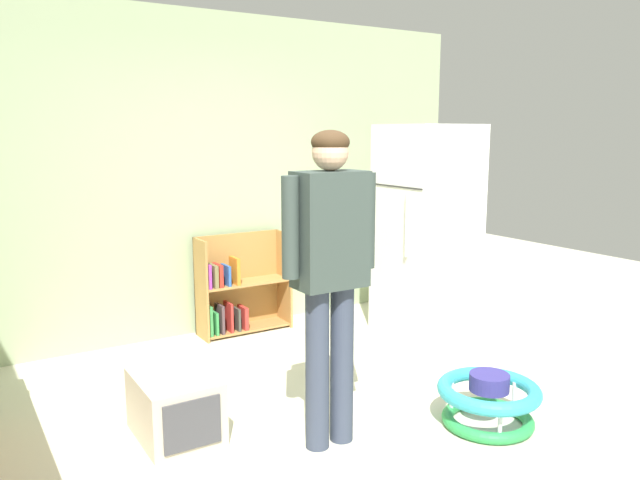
% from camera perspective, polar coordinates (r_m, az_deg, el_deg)
% --- Properties ---
extents(ground_plane, '(12.00, 12.00, 0.00)m').
position_cam_1_polar(ground_plane, '(3.72, 4.00, -17.69)').
color(ground_plane, beige).
rests_on(ground_plane, ground).
extents(back_wall, '(5.20, 0.06, 2.70)m').
position_cam_1_polar(back_wall, '(5.37, -10.63, 5.80)').
color(back_wall, '#9FB286').
rests_on(back_wall, ground).
extents(refrigerator, '(0.73, 0.68, 1.78)m').
position_cam_1_polar(refrigerator, '(5.37, 9.75, 0.89)').
color(refrigerator, white).
rests_on(refrigerator, ground).
extents(bookshelf, '(0.80, 0.28, 0.85)m').
position_cam_1_polar(bookshelf, '(5.43, -7.65, -4.58)').
color(bookshelf, '#AB7B41').
rests_on(bookshelf, ground).
extents(standing_person, '(0.57, 0.22, 1.73)m').
position_cam_1_polar(standing_person, '(3.31, 0.92, -2.00)').
color(standing_person, '#353E51').
rests_on(standing_person, ground).
extents(baby_walker, '(0.60, 0.60, 0.32)m').
position_cam_1_polar(baby_walker, '(3.91, 15.19, -13.98)').
color(baby_walker, green).
rests_on(baby_walker, ground).
extents(pet_carrier, '(0.42, 0.55, 0.36)m').
position_cam_1_polar(pet_carrier, '(3.76, -13.12, -14.58)').
color(pet_carrier, beige).
rests_on(pet_carrier, ground).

